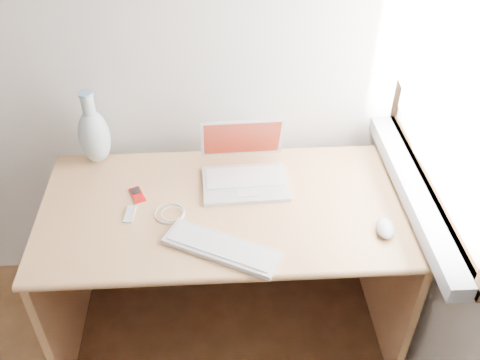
{
  "coord_description": "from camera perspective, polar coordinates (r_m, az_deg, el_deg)",
  "views": [
    {
      "loc": [
        0.98,
        -0.14,
        2.03
      ],
      "look_at": [
        1.06,
        1.35,
        0.83
      ],
      "focal_mm": 40.0,
      "sensor_mm": 36.0,
      "label": 1
    }
  ],
  "objects": [
    {
      "name": "window",
      "position": [
        1.78,
        22.01,
        11.09
      ],
      "size": [
        0.11,
        0.99,
        1.1
      ],
      "color": "white",
      "rests_on": "right_wall"
    },
    {
      "name": "desk",
      "position": [
        2.17,
        -1.47,
        -5.32
      ],
      "size": [
        1.37,
        0.68,
        0.72
      ],
      "color": "tan",
      "rests_on": "floor"
    },
    {
      "name": "laptop",
      "position": [
        2.06,
        0.51,
        1.29
      ],
      "size": [
        0.33,
        0.28,
        0.22
      ],
      "rotation": [
        0.0,
        0.0,
        0.03
      ],
      "color": "silver",
      "rests_on": "desk"
    },
    {
      "name": "external_keyboard",
      "position": [
        1.8,
        -1.97,
        -7.22
      ],
      "size": [
        0.41,
        0.29,
        0.02
      ],
      "rotation": [
        0.0,
        0.0,
        -0.49
      ],
      "color": "silver",
      "rests_on": "desk"
    },
    {
      "name": "mouse",
      "position": [
        1.92,
        15.26,
        -4.98
      ],
      "size": [
        0.08,
        0.11,
        0.04
      ],
      "primitive_type": "ellipsoid",
      "rotation": [
        0.0,
        0.0,
        -0.14
      ],
      "color": "silver",
      "rests_on": "desk"
    },
    {
      "name": "ipod",
      "position": [
        2.04,
        -10.89,
        -1.55
      ],
      "size": [
        0.07,
        0.1,
        0.01
      ],
      "rotation": [
        0.0,
        0.0,
        0.4
      ],
      "color": "#A20B0B",
      "rests_on": "desk"
    },
    {
      "name": "cable_coil",
      "position": [
        1.95,
        -7.5,
        -3.56
      ],
      "size": [
        0.14,
        0.14,
        0.01
      ],
      "primitive_type": "torus",
      "rotation": [
        0.0,
        0.0,
        0.23
      ],
      "color": "silver",
      "rests_on": "desk"
    },
    {
      "name": "remote",
      "position": [
        1.97,
        -11.67,
        -3.59
      ],
      "size": [
        0.04,
        0.09,
        0.01
      ],
      "primitive_type": "cube",
      "rotation": [
        0.0,
        0.0,
        -0.09
      ],
      "color": "silver",
      "rests_on": "desk"
    },
    {
      "name": "vase",
      "position": [
        2.18,
        -15.3,
        4.7
      ],
      "size": [
        0.12,
        0.12,
        0.32
      ],
      "color": "#AFC2CA",
      "rests_on": "desk"
    }
  ]
}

